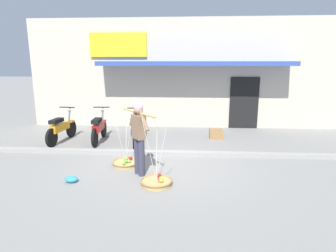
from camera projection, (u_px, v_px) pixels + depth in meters
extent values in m
plane|color=gray|center=(157.00, 163.00, 7.29)|extent=(90.00, 90.00, 0.00)
cube|color=gray|center=(160.00, 153.00, 7.96)|extent=(20.00, 0.24, 0.10)
cylinder|color=#38384C|center=(141.00, 158.00, 6.39)|extent=(0.15, 0.15, 0.86)
cylinder|color=#38384C|center=(138.00, 156.00, 6.53)|extent=(0.15, 0.15, 0.86)
cube|color=#84664C|center=(139.00, 127.00, 6.31)|extent=(0.37, 0.39, 0.54)
sphere|color=tan|center=(138.00, 109.00, 6.22)|extent=(0.21, 0.21, 0.21)
sphere|color=#D1A8CC|center=(138.00, 107.00, 6.21)|extent=(0.22, 0.22, 0.22)
cylinder|color=#84664C|center=(144.00, 121.00, 6.08)|extent=(0.28, 0.32, 0.43)
cylinder|color=#84664C|center=(133.00, 118.00, 6.46)|extent=(0.28, 0.32, 0.43)
cylinder|color=tan|center=(138.00, 113.00, 6.24)|extent=(0.92, 1.12, 0.04)
cylinder|color=tan|center=(156.00, 183.00, 5.98)|extent=(0.64, 0.64, 0.09)
torus|color=olive|center=(156.00, 181.00, 5.97)|extent=(0.69, 0.69, 0.05)
sphere|color=gold|center=(161.00, 180.00, 5.88)|extent=(0.10, 0.10, 0.10)
sphere|color=gold|center=(161.00, 178.00, 6.00)|extent=(0.08, 0.08, 0.08)
sphere|color=red|center=(159.00, 175.00, 6.16)|extent=(0.09, 0.09, 0.09)
sphere|color=red|center=(160.00, 180.00, 5.90)|extent=(0.09, 0.09, 0.09)
cylinder|color=silver|center=(157.00, 148.00, 5.97)|extent=(0.01, 0.31, 1.36)
cylinder|color=silver|center=(149.00, 151.00, 5.76)|extent=(0.27, 0.16, 1.36)
cylinder|color=silver|center=(162.00, 151.00, 5.74)|extent=(0.27, 0.16, 1.36)
cylinder|color=tan|center=(126.00, 164.00, 7.11)|extent=(0.64, 0.64, 0.09)
torus|color=olive|center=(126.00, 162.00, 7.09)|extent=(0.69, 0.69, 0.05)
sphere|color=red|center=(131.00, 158.00, 7.23)|extent=(0.10, 0.10, 0.10)
sphere|color=#77B846|center=(129.00, 161.00, 7.02)|extent=(0.09, 0.09, 0.09)
sphere|color=red|center=(126.00, 160.00, 7.08)|extent=(0.10, 0.10, 0.10)
sphere|color=#74B444|center=(124.00, 163.00, 6.89)|extent=(0.08, 0.08, 0.08)
sphere|color=#69A33E|center=(126.00, 161.00, 7.03)|extent=(0.09, 0.09, 0.09)
sphere|color=#6CA740|center=(126.00, 159.00, 7.04)|extent=(0.09, 0.09, 0.09)
cylinder|color=silver|center=(126.00, 134.00, 7.09)|extent=(0.01, 0.31, 1.36)
cylinder|color=silver|center=(119.00, 137.00, 6.88)|extent=(0.27, 0.16, 1.36)
cylinder|color=silver|center=(129.00, 137.00, 6.87)|extent=(0.27, 0.16, 1.36)
cylinder|color=black|center=(71.00, 129.00, 9.81)|extent=(0.13, 0.58, 0.58)
cylinder|color=black|center=(52.00, 138.00, 8.62)|extent=(0.13, 0.58, 0.58)
cube|color=orange|center=(71.00, 121.00, 9.76)|extent=(0.16, 0.29, 0.06)
cube|color=orange|center=(60.00, 127.00, 9.07)|extent=(0.28, 0.91, 0.24)
cube|color=black|center=(56.00, 121.00, 8.84)|extent=(0.27, 0.58, 0.12)
cylinder|color=slate|center=(69.00, 118.00, 9.63)|extent=(0.09, 0.30, 0.76)
cylinder|color=black|center=(67.00, 107.00, 9.47)|extent=(0.54, 0.08, 0.04)
sphere|color=silver|center=(70.00, 111.00, 9.65)|extent=(0.11, 0.11, 0.11)
cylinder|color=black|center=(104.00, 129.00, 9.84)|extent=(0.12, 0.58, 0.58)
cylinder|color=black|center=(95.00, 138.00, 8.63)|extent=(0.12, 0.58, 0.58)
cube|color=red|center=(103.00, 121.00, 9.78)|extent=(0.16, 0.29, 0.06)
cube|color=red|center=(98.00, 127.00, 9.09)|extent=(0.26, 0.91, 0.24)
cube|color=black|center=(97.00, 121.00, 8.86)|extent=(0.26, 0.57, 0.12)
cylinder|color=slate|center=(102.00, 118.00, 9.65)|extent=(0.08, 0.30, 0.76)
cylinder|color=black|center=(101.00, 107.00, 9.49)|extent=(0.54, 0.07, 0.04)
sphere|color=silver|center=(103.00, 110.00, 9.68)|extent=(0.11, 0.11, 0.11)
cylinder|color=black|center=(135.00, 130.00, 9.65)|extent=(0.18, 0.59, 0.58)
cylinder|color=black|center=(134.00, 139.00, 8.45)|extent=(0.18, 0.59, 0.58)
cube|color=black|center=(134.00, 122.00, 9.60)|extent=(0.19, 0.30, 0.06)
cube|color=black|center=(134.00, 128.00, 8.91)|extent=(0.35, 0.92, 0.24)
cube|color=black|center=(134.00, 122.00, 8.68)|extent=(0.31, 0.59, 0.12)
cylinder|color=slate|center=(134.00, 119.00, 9.47)|extent=(0.11, 0.30, 0.76)
cylinder|color=black|center=(134.00, 108.00, 9.31)|extent=(0.54, 0.13, 0.04)
sphere|color=silver|center=(134.00, 111.00, 9.49)|extent=(0.11, 0.11, 0.11)
cube|color=beige|center=(193.00, 72.00, 13.33)|extent=(13.00, 5.00, 4.20)
cube|color=#334CA3|center=(195.00, 64.00, 10.32)|extent=(7.15, 1.00, 0.16)
cube|color=yellow|center=(118.00, 45.00, 10.80)|extent=(2.20, 0.08, 0.90)
cube|color=black|center=(244.00, 103.00, 10.99)|extent=(1.10, 0.06, 2.00)
ellipsoid|color=#3393D1|center=(71.00, 179.00, 6.10)|extent=(0.28, 0.22, 0.14)
cube|color=olive|center=(216.00, 134.00, 9.61)|extent=(0.44, 0.36, 0.32)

